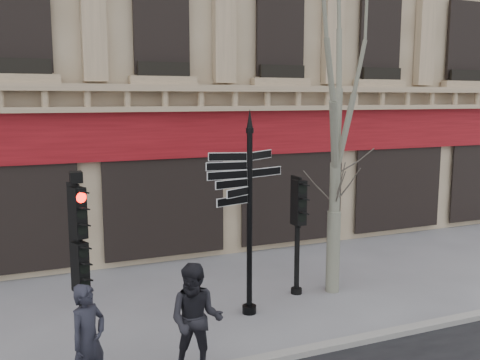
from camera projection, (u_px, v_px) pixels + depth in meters
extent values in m
plane|color=slate|center=(231.00, 332.00, 10.59)|extent=(80.00, 80.00, 0.00)
cube|color=#640A0E|center=(164.00, 135.00, 14.49)|extent=(28.00, 0.25, 1.30)
cube|color=#907B5D|center=(165.00, 99.00, 14.13)|extent=(28.00, 0.35, 0.74)
cylinder|color=black|center=(249.00, 225.00, 11.22)|extent=(0.12, 0.12, 3.88)
cylinder|color=black|center=(249.00, 309.00, 11.50)|extent=(0.30, 0.30, 0.17)
cone|color=black|center=(250.00, 118.00, 10.88)|extent=(0.13, 0.13, 0.39)
cylinder|color=black|center=(81.00, 280.00, 8.94)|extent=(0.11, 0.11, 3.13)
cube|color=black|center=(80.00, 266.00, 8.91)|extent=(0.45, 0.39, 0.85)
cube|color=black|center=(78.00, 212.00, 8.77)|extent=(0.45, 0.39, 0.85)
sphere|color=#FF0C05|center=(77.00, 199.00, 8.73)|extent=(0.18, 0.18, 0.18)
cube|color=black|center=(76.00, 177.00, 8.68)|extent=(0.28, 0.31, 0.18)
cylinder|color=black|center=(297.00, 238.00, 12.46)|extent=(0.13, 0.13, 2.73)
cylinder|color=black|center=(296.00, 290.00, 12.65)|extent=(0.28, 0.28, 0.15)
cube|color=black|center=(298.00, 202.00, 12.33)|extent=(0.46, 0.33, 1.04)
cylinder|color=gray|center=(333.00, 252.00, 12.67)|extent=(0.32, 0.32, 1.95)
cylinder|color=gray|center=(335.00, 189.00, 12.44)|extent=(0.25, 0.25, 1.24)
imported|color=black|center=(88.00, 341.00, 8.17)|extent=(0.79, 0.75, 1.81)
imported|color=black|center=(196.00, 320.00, 8.83)|extent=(1.16, 1.08, 1.91)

